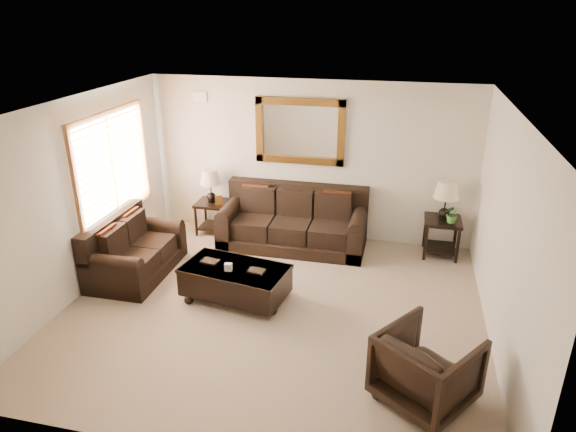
% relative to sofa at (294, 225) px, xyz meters
% --- Properties ---
extents(room, '(5.51, 5.01, 2.71)m').
position_rel_sofa_xyz_m(room, '(0.17, -2.03, 0.99)').
color(room, gray).
rests_on(room, ground).
extents(window, '(0.07, 1.96, 1.66)m').
position_rel_sofa_xyz_m(window, '(-2.53, -1.13, 1.19)').
color(window, white).
rests_on(window, room).
extents(mirror, '(1.50, 0.06, 1.10)m').
position_rel_sofa_xyz_m(mirror, '(0.00, 0.44, 1.49)').
color(mirror, '#452A0D').
rests_on(mirror, room).
extents(air_vent, '(0.25, 0.02, 0.18)m').
position_rel_sofa_xyz_m(air_vent, '(-1.73, 0.45, 1.99)').
color(air_vent, '#999999').
rests_on(air_vent, room).
extents(sofa, '(2.41, 1.04, 0.98)m').
position_rel_sofa_xyz_m(sofa, '(0.00, 0.00, 0.00)').
color(sofa, black).
rests_on(sofa, room).
extents(loveseat, '(0.94, 1.58, 0.89)m').
position_rel_sofa_xyz_m(loveseat, '(-2.15, -1.53, -0.03)').
color(loveseat, black).
rests_on(loveseat, room).
extents(end_table_left, '(0.53, 0.53, 1.16)m').
position_rel_sofa_xyz_m(end_table_left, '(-1.52, 0.17, 0.40)').
color(end_table_left, black).
rests_on(end_table_left, room).
extents(end_table_right, '(0.57, 0.57, 1.26)m').
position_rel_sofa_xyz_m(end_table_right, '(2.41, 0.15, 0.47)').
color(end_table_right, black).
rests_on(end_table_right, room).
extents(coffee_table, '(1.53, 0.99, 0.60)m').
position_rel_sofa_xyz_m(coffee_table, '(-0.41, -1.88, -0.06)').
color(coffee_table, black).
rests_on(coffee_table, room).
extents(armchair, '(1.16, 1.15, 0.88)m').
position_rel_sofa_xyz_m(armchair, '(2.11, -3.34, 0.08)').
color(armchair, black).
rests_on(armchair, floor).
extents(potted_plant, '(0.27, 0.30, 0.23)m').
position_rel_sofa_xyz_m(potted_plant, '(2.54, 0.04, 0.38)').
color(potted_plant, '#2B581E').
rests_on(potted_plant, end_table_right).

